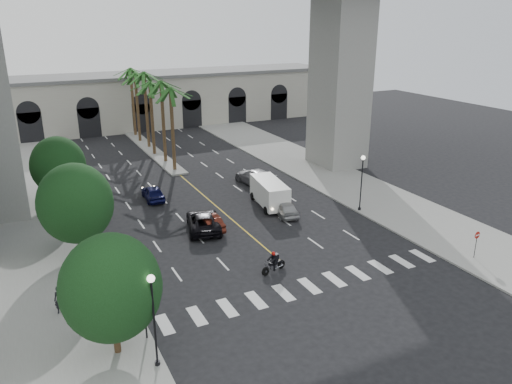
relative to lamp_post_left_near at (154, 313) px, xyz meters
name	(u,v)px	position (x,y,z in m)	size (l,w,h in m)	color
ground	(298,276)	(11.40, 5.00, -3.22)	(140.00, 140.00, 0.00)	black
sidewalk_left	(48,235)	(-3.60, 20.00, -3.15)	(8.00, 100.00, 0.15)	gray
sidewalk_right	(346,184)	(26.40, 20.00, -3.15)	(8.00, 100.00, 0.15)	gray
median	(152,151)	(11.40, 43.00, -3.12)	(2.00, 24.00, 0.20)	gray
pier_building	(122,101)	(11.40, 60.00, 1.04)	(71.00, 10.50, 8.50)	beige
bridge	(217,1)	(14.82, 27.00, 15.29)	(75.00, 13.00, 26.00)	gray
palm_a	(170,92)	(11.40, 33.00, 5.88)	(3.20, 3.20, 10.30)	#47331E
palm_b	(161,86)	(11.50, 37.00, 6.15)	(3.20, 3.20, 10.60)	#47331E
palm_c	(150,86)	(11.20, 41.00, 5.69)	(3.20, 3.20, 10.10)	#47331E
palm_d	(144,76)	(11.55, 45.00, 6.43)	(3.20, 3.20, 10.90)	#47331E
palm_e	(135,77)	(11.30, 49.00, 5.97)	(3.20, 3.20, 10.40)	#47331E
palm_f	(130,72)	(11.60, 53.00, 6.24)	(3.20, 3.20, 10.70)	#47331E
street_tree_near	(111,288)	(-1.60, 2.00, 0.80)	(5.20, 5.20, 6.89)	#382616
street_tree_mid	(76,203)	(-1.60, 15.00, 0.99)	(5.44, 5.44, 7.21)	#382616
street_tree_far	(58,166)	(-1.60, 27.00, 0.68)	(5.04, 5.04, 6.68)	#382616
lamp_post_left_near	(154,313)	(0.00, 0.00, 0.00)	(0.40, 0.40, 5.35)	black
lamp_post_left_far	(87,189)	(0.00, 21.00, 0.00)	(0.40, 0.40, 5.35)	black
lamp_post_right	(362,178)	(22.80, 13.00, 0.00)	(0.40, 0.40, 5.35)	black
traffic_signal_near	(144,301)	(0.10, 2.50, -0.71)	(0.25, 0.18, 3.65)	black
traffic_signal_far	(127,269)	(0.10, 6.50, -0.71)	(0.25, 0.18, 3.65)	black
motorcycle_rider	(274,262)	(10.22, 6.31, -2.51)	(2.13, 0.80, 1.58)	black
car_a	(285,208)	(16.14, 15.31, -2.53)	(1.64, 4.08, 1.39)	#9B9C9F
car_b	(208,222)	(8.77, 15.40, -2.54)	(1.43, 4.11, 1.36)	#4B180F
car_c	(203,221)	(8.37, 15.50, -2.44)	(2.59, 5.61, 1.56)	black
car_d	(255,177)	(17.64, 24.34, -2.38)	(2.37, 5.82, 1.69)	slate
car_e	(153,193)	(6.52, 24.50, -2.51)	(1.69, 4.20, 1.43)	#0E1042
cargo_van	(270,192)	(16.01, 17.98, -1.86)	(3.00, 6.01, 2.45)	white
pedestrian_a	(60,300)	(-3.89, 7.26, -2.19)	(0.64, 0.42, 1.76)	black
pedestrian_b	(87,273)	(-1.87, 10.12, -2.24)	(0.80, 0.63, 1.66)	black
do_not_enter_sign	(477,239)	(24.40, 1.37, -1.58)	(0.55, 0.07, 2.26)	black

